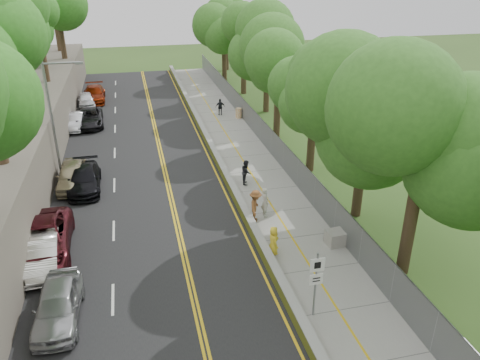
# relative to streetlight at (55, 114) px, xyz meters

# --- Properties ---
(ground) EXTENTS (140.00, 140.00, 0.00)m
(ground) POSITION_rel_streetlight_xyz_m (10.46, -14.00, -4.64)
(ground) COLOR #33511E
(ground) RESTS_ON ground
(road) EXTENTS (11.20, 66.00, 0.04)m
(road) POSITION_rel_streetlight_xyz_m (5.06, 1.00, -4.62)
(road) COLOR black
(road) RESTS_ON ground
(sidewalk) EXTENTS (4.20, 66.00, 0.05)m
(sidewalk) POSITION_rel_streetlight_xyz_m (13.01, 1.00, -4.61)
(sidewalk) COLOR gray
(sidewalk) RESTS_ON ground
(jersey_barrier) EXTENTS (0.42, 66.00, 0.60)m
(jersey_barrier) POSITION_rel_streetlight_xyz_m (10.71, 1.00, -4.34)
(jersey_barrier) COLOR #D5E932
(jersey_barrier) RESTS_ON ground
(rock_embankment) EXTENTS (5.00, 66.00, 4.00)m
(rock_embankment) POSITION_rel_streetlight_xyz_m (-3.04, 1.00, -2.64)
(rock_embankment) COLOR #595147
(rock_embankment) RESTS_ON ground
(chainlink_fence) EXTENTS (0.04, 66.00, 2.00)m
(chainlink_fence) POSITION_rel_streetlight_xyz_m (15.11, 1.00, -3.64)
(chainlink_fence) COLOR slate
(chainlink_fence) RESTS_ON ground
(trees_fenceside) EXTENTS (7.00, 66.00, 14.00)m
(trees_fenceside) POSITION_rel_streetlight_xyz_m (17.46, 1.00, 2.36)
(trees_fenceside) COLOR #3F7F29
(trees_fenceside) RESTS_ON ground
(streetlight) EXTENTS (2.52, 0.22, 8.00)m
(streetlight) POSITION_rel_streetlight_xyz_m (0.00, 0.00, 0.00)
(streetlight) COLOR gray
(streetlight) RESTS_ON ground
(signpost) EXTENTS (0.62, 0.09, 3.10)m
(signpost) POSITION_rel_streetlight_xyz_m (11.51, -17.02, -2.68)
(signpost) COLOR gray
(signpost) RESTS_ON sidewalk
(construction_barrel) EXTENTS (0.58, 0.58, 0.95)m
(construction_barrel) POSITION_rel_streetlight_xyz_m (14.76, 10.53, -4.11)
(construction_barrel) COLOR orange
(construction_barrel) RESTS_ON sidewalk
(concrete_block) EXTENTS (1.20, 0.94, 0.77)m
(concrete_block) POSITION_rel_streetlight_xyz_m (14.76, -12.13, -4.21)
(concrete_block) COLOR gray
(concrete_block) RESTS_ON sidewalk
(car_0) EXTENTS (1.89, 4.46, 1.50)m
(car_0) POSITION_rel_streetlight_xyz_m (1.16, -14.79, -3.85)
(car_0) COLOR #A1A1A5
(car_0) RESTS_ON road
(car_1) EXTENTS (1.81, 4.44, 1.43)m
(car_1) POSITION_rel_streetlight_xyz_m (0.00, -10.64, -3.88)
(car_1) COLOR white
(car_1) RESTS_ON road
(car_2) EXTENTS (2.94, 6.05, 1.66)m
(car_2) POSITION_rel_streetlight_xyz_m (-0.14, -9.48, -3.77)
(car_2) COLOR #51171E
(car_2) RESTS_ON road
(car_3) EXTENTS (2.02, 4.90, 1.42)m
(car_3) POSITION_rel_streetlight_xyz_m (1.46, -2.15, -3.89)
(car_3) COLOR black
(car_3) RESTS_ON road
(car_4) EXTENTS (1.92, 4.73, 1.61)m
(car_4) POSITION_rel_streetlight_xyz_m (0.66, -1.50, -3.79)
(car_4) COLOR tan
(car_4) RESTS_ON road
(car_5) EXTENTS (1.78, 4.30, 1.39)m
(car_5) POSITION_rel_streetlight_xyz_m (-0.14, 10.88, -3.91)
(car_5) COLOR silver
(car_5) RESTS_ON road
(car_6) EXTENTS (2.68, 5.41, 1.48)m
(car_6) POSITION_rel_streetlight_xyz_m (1.03, 11.51, -3.86)
(car_6) COLOR black
(car_6) RESTS_ON road
(car_7) EXTENTS (2.27, 5.47, 1.58)m
(car_7) POSITION_rel_streetlight_xyz_m (1.14, 19.85, -3.81)
(car_7) COLOR maroon
(car_7) RESTS_ON road
(car_8) EXTENTS (2.04, 4.20, 1.38)m
(car_8) POSITION_rel_streetlight_xyz_m (0.41, 18.06, -3.91)
(car_8) COLOR white
(car_8) RESTS_ON road
(painter_0) EXTENTS (0.55, 0.79, 1.54)m
(painter_0) POSITION_rel_streetlight_xyz_m (11.21, -12.21, -3.82)
(painter_0) COLOR yellow
(painter_0) RESTS_ON sidewalk
(painter_1) EXTENTS (0.45, 0.67, 1.78)m
(painter_1) POSITION_rel_streetlight_xyz_m (11.91, -8.29, -3.70)
(painter_1) COLOR silver
(painter_1) RESTS_ON sidewalk
(painter_2) EXTENTS (0.81, 0.94, 1.67)m
(painter_2) POSITION_rel_streetlight_xyz_m (11.91, -3.81, -3.75)
(painter_2) COLOR black
(painter_2) RESTS_ON sidewalk
(painter_3) EXTENTS (1.12, 1.41, 1.91)m
(painter_3) POSITION_rel_streetlight_xyz_m (11.21, -8.76, -3.64)
(painter_3) COLOR brown
(painter_3) RESTS_ON sidewalk
(person_far) EXTENTS (0.99, 0.53, 1.60)m
(person_far) POSITION_rel_streetlight_xyz_m (13.26, 11.85, -3.79)
(person_far) COLOR black
(person_far) RESTS_ON sidewalk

